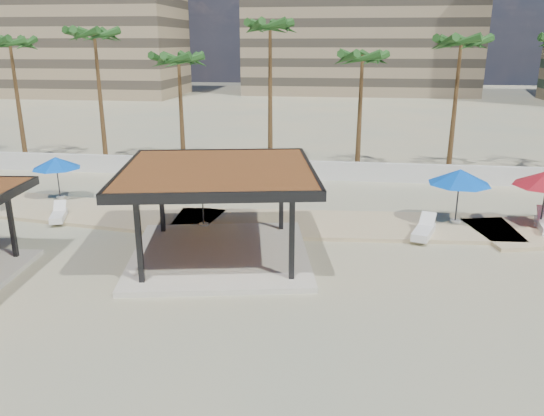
{
  "coord_description": "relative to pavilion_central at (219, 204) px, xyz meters",
  "views": [
    {
      "loc": [
        2.01,
        -17.02,
        8.38
      ],
      "look_at": [
        -1.0,
        5.1,
        1.4
      ],
      "focal_mm": 35.0,
      "sensor_mm": 36.0,
      "label": 1
    }
  ],
  "objects": [
    {
      "name": "umbrella_d",
      "position": [
        10.25,
        5.25,
        0.17
      ],
      "size": [
        3.69,
        3.69,
        2.6
      ],
      "rotation": [
        0.0,
        0.0,
        0.31
      ],
      "color": "beige",
      "rests_on": "promenade"
    },
    {
      "name": "palm_b",
      "position": [
        -12.2,
        16.08,
        6.31
      ],
      "size": [
        3.0,
        3.0,
        9.75
      ],
      "color": "brown",
      "rests_on": "ground"
    },
    {
      "name": "palm_f",
      "position": [
        11.8,
        15.98,
        5.84
      ],
      "size": [
        3.0,
        3.0,
        9.24
      ],
      "color": "brown",
      "rests_on": "ground"
    },
    {
      "name": "promenade",
      "position": [
        4.8,
        5.04,
        -2.18
      ],
      "size": [
        44.45,
        7.97,
        0.24
      ],
      "color": "#C6B284",
      "rests_on": "ground"
    },
    {
      "name": "pavilion_central",
      "position": [
        0.0,
        0.0,
        0.0
      ],
      "size": [
        8.67,
        8.67,
        3.76
      ],
      "rotation": [
        0.0,
        0.0,
        0.19
      ],
      "color": "beige",
      "rests_on": "ground"
    },
    {
      "name": "building_mid",
      "position": [
        6.8,
        75.38,
        12.03
      ],
      "size": [
        38.0,
        16.0,
        30.4
      ],
      "color": "#847259",
      "rests_on": "ground"
    },
    {
      "name": "palm_d",
      "position": [
        -0.2,
        16.28,
        6.77
      ],
      "size": [
        3.0,
        3.0,
        10.23
      ],
      "color": "brown",
      "rests_on": "ground"
    },
    {
      "name": "palm_a",
      "position": [
        -18.2,
        15.68,
        5.79
      ],
      "size": [
        3.0,
        3.0,
        9.19
      ],
      "color": "brown",
      "rests_on": "ground"
    },
    {
      "name": "lounger_a",
      "position": [
        -8.8,
        3.22,
        -1.89
      ],
      "size": [
        1.2,
        1.94,
        0.7
      ],
      "rotation": [
        0.0,
        0.0,
        1.93
      ],
      "color": "white",
      "rests_on": "promenade"
    },
    {
      "name": "boundary_wall",
      "position": [
        2.8,
        13.38,
        -1.64
      ],
      "size": [
        56.0,
        0.3,
        1.2
      ],
      "primitive_type": "cube",
      "color": "silver",
      "rests_on": "ground"
    },
    {
      "name": "lounger_b",
      "position": [
        8.51,
        3.22,
        -1.87
      ],
      "size": [
        1.33,
        2.23,
        0.8
      ],
      "rotation": [
        0.0,
        0.0,
        1.24
      ],
      "color": "white",
      "rests_on": "promenade"
    },
    {
      "name": "palm_c",
      "position": [
        -6.2,
        15.48,
        4.81
      ],
      "size": [
        3.0,
        3.0,
        8.15
      ],
      "color": "brown",
      "rests_on": "ground"
    },
    {
      "name": "palm_e",
      "position": [
        5.8,
        15.78,
        4.95
      ],
      "size": [
        3.0,
        3.0,
        8.3
      ],
      "color": "brown",
      "rests_on": "ground"
    },
    {
      "name": "ground",
      "position": [
        2.8,
        -2.62,
        -2.24
      ],
      "size": [
        200.0,
        200.0,
        0.0
      ],
      "primitive_type": "plane",
      "color": "tan",
      "rests_on": "ground"
    },
    {
      "name": "umbrella_b",
      "position": [
        -1.54,
        3.18,
        -0.09
      ],
      "size": [
        3.4,
        3.4,
        2.29
      ],
      "rotation": [
        0.0,
        0.0,
        -0.42
      ],
      "color": "beige",
      "rests_on": "promenade"
    },
    {
      "name": "umbrella_a",
      "position": [
        -10.56,
        6.58,
        -0.08
      ],
      "size": [
        2.74,
        2.74,
        2.31
      ],
      "rotation": [
        0.0,
        0.0,
        0.06
      ],
      "color": "beige",
      "rests_on": "promenade"
    }
  ]
}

